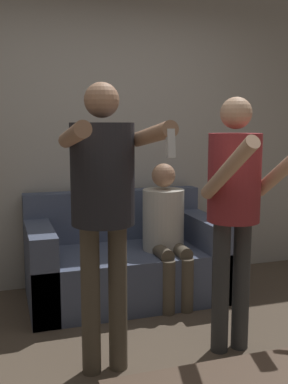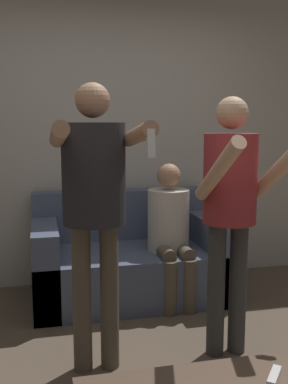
# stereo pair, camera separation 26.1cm
# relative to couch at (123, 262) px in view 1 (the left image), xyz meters

# --- Properties ---
(wall_back) EXTENTS (6.40, 0.06, 2.70)m
(wall_back) POSITION_rel_couch_xyz_m (-0.09, 0.46, 1.06)
(wall_back) COLOR #B7B2A8
(wall_back) RESTS_ON ground_plane
(couch) EXTENTS (1.58, 0.87, 0.86)m
(couch) POSITION_rel_couch_xyz_m (0.00, 0.00, 0.00)
(couch) COLOR #4C5670
(couch) RESTS_ON ground_plane
(person_standing_left) EXTENTS (0.48, 0.73, 1.67)m
(person_standing_left) POSITION_rel_couch_xyz_m (-0.41, -1.11, 0.77)
(person_standing_left) COLOR brown
(person_standing_left) RESTS_ON ground_plane
(person_standing_right) EXTENTS (0.44, 0.71, 1.61)m
(person_standing_right) POSITION_rel_couch_xyz_m (0.41, -1.12, 0.71)
(person_standing_right) COLOR #383838
(person_standing_right) RESTS_ON ground_plane
(person_seated) EXTENTS (0.34, 0.55, 1.13)m
(person_seated) POSITION_rel_couch_xyz_m (0.31, -0.19, 0.33)
(person_seated) COLOR brown
(person_seated) RESTS_ON ground_plane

